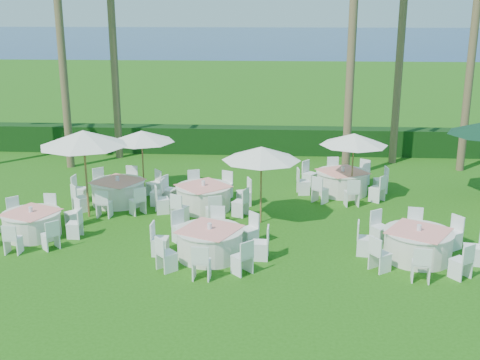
% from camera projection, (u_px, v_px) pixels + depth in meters
% --- Properties ---
extents(ground, '(120.00, 120.00, 0.00)m').
position_uv_depth(ground, '(229.00, 257.00, 16.25)').
color(ground, '#1F530E').
rests_on(ground, ground).
extents(hedge, '(34.00, 1.00, 1.20)m').
position_uv_depth(hedge, '(250.00, 140.00, 27.58)').
color(hedge, black).
rests_on(hedge, ground).
extents(ocean, '(260.00, 260.00, 0.00)m').
position_uv_depth(ocean, '(273.00, 41.00, 113.99)').
color(ocean, '#07244D').
rests_on(ocean, ground).
extents(banquet_table_a, '(2.96, 2.96, 0.91)m').
position_uv_depth(banquet_table_a, '(32.00, 223.00, 17.64)').
color(banquet_table_a, silver).
rests_on(banquet_table_a, ground).
extents(banquet_table_b, '(3.18, 3.18, 0.96)m').
position_uv_depth(banquet_table_b, '(210.00, 242.00, 16.18)').
color(banquet_table_b, silver).
rests_on(banquet_table_b, ground).
extents(banquet_table_c, '(3.23, 3.23, 0.97)m').
position_uv_depth(banquet_table_c, '(418.00, 244.00, 16.04)').
color(banquet_table_c, silver).
rests_on(banquet_table_c, ground).
extents(banquet_table_d, '(3.21, 3.21, 0.97)m').
position_uv_depth(banquet_table_d, '(118.00, 192.00, 20.56)').
color(banquet_table_d, silver).
rests_on(banquet_table_d, ground).
extents(banquet_table_e, '(3.18, 3.18, 0.98)m').
position_uv_depth(banquet_table_e, '(204.00, 197.00, 19.99)').
color(banquet_table_e, silver).
rests_on(banquet_table_e, ground).
extents(banquet_table_f, '(3.29, 3.29, 0.99)m').
position_uv_depth(banquet_table_f, '(342.00, 182.00, 21.68)').
color(banquet_table_f, silver).
rests_on(banquet_table_f, ground).
extents(umbrella_a, '(2.78, 2.78, 2.83)m').
position_uv_depth(umbrella_a, '(83.00, 138.00, 18.66)').
color(umbrella_a, brown).
rests_on(umbrella_a, ground).
extents(umbrella_b, '(2.43, 2.43, 2.44)m').
position_uv_depth(umbrella_b, '(261.00, 154.00, 18.24)').
color(umbrella_b, brown).
rests_on(umbrella_b, ground).
extents(umbrella_c, '(2.36, 2.36, 2.28)m').
position_uv_depth(umbrella_c, '(142.00, 136.00, 21.36)').
color(umbrella_c, brown).
rests_on(umbrella_c, ground).
extents(umbrella_d, '(2.35, 2.35, 2.34)m').
position_uv_depth(umbrella_d, '(354.00, 139.00, 20.59)').
color(umbrella_d, brown).
rests_on(umbrella_d, ground).
extents(palm_a, '(4.28, 4.36, 9.58)m').
position_uv_depth(palm_a, '(61.00, 39.00, 23.90)').
color(palm_a, brown).
rests_on(palm_a, ground).
extents(palm_b, '(4.40, 4.15, 8.89)m').
position_uv_depth(palm_b, '(113.00, 46.00, 25.58)').
color(palm_b, brown).
rests_on(palm_b, ground).
extents(palm_c, '(4.40, 4.11, 10.66)m').
position_uv_depth(palm_c, '(353.00, 26.00, 22.22)').
color(palm_c, brown).
rests_on(palm_c, ground).
extents(palm_d, '(4.38, 4.22, 9.65)m').
position_uv_depth(palm_d, '(401.00, 37.00, 24.58)').
color(palm_d, brown).
rests_on(palm_d, ground).
extents(palm_e, '(4.40, 4.17, 10.65)m').
position_uv_depth(palm_e, '(475.00, 25.00, 23.24)').
color(palm_e, brown).
rests_on(palm_e, ground).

